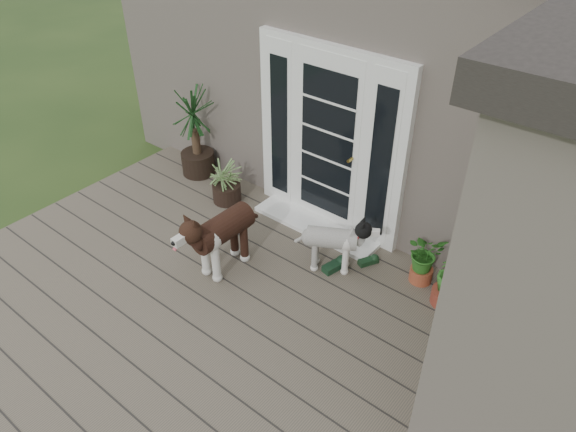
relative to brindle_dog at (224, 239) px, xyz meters
The scene contains 14 objects.
deck 1.08m from the brindle_dog, 56.58° to the right, with size 6.20×4.60×0.12m, color #6B5B4C.
house_main 3.63m from the brindle_dog, 81.07° to the left, with size 7.40×4.00×3.10m, color #665E54.
door_unit 1.58m from the brindle_dog, 76.21° to the left, with size 1.90×0.14×2.15m, color white.
door_step 1.28m from the brindle_dog, 73.99° to the left, with size 1.60×0.40×0.05m, color white.
brindle_dog is the anchor object (origin of this frame).
white_dog 1.14m from the brindle_dog, 37.96° to the left, with size 0.31×0.71×0.60m, color silver, non-canonical shape.
spider_plant 1.29m from the brindle_dog, 133.44° to the left, with size 0.60×0.60×0.64m, color #7D995E, non-canonical shape.
yucca 2.06m from the brindle_dog, 144.61° to the left, with size 0.85×0.85×1.23m, color black, non-canonical shape.
herb_a 2.09m from the brindle_dog, 32.96° to the left, with size 0.38×0.38×0.49m, color #164F17.
herb_b 2.61m from the brindle_dog, 22.20° to the left, with size 0.37×0.37×0.55m, color #255618.
herb_c 2.33m from the brindle_dog, 25.32° to the left, with size 0.31×0.31×0.48m, color #1F621C.
sapling 2.78m from the brindle_dog, ahead, with size 0.51×0.51×1.72m, color #2C641C, non-canonical shape.
clog_left 1.23m from the brindle_dog, 37.25° to the left, with size 0.15×0.33×0.10m, color black, non-canonical shape.
clog_right 1.60m from the brindle_dog, 40.77° to the left, with size 0.12×0.26×0.08m, color black, non-canonical shape.
Camera 1 is at (2.78, -1.82, 4.03)m, focal length 33.71 mm.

